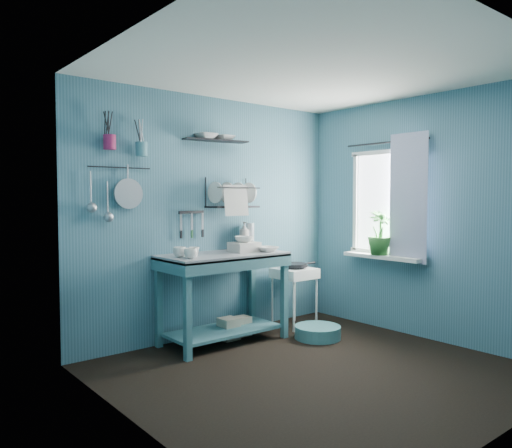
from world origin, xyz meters
TOP-DOWN VIEW (x-y plane):
  - floor at (0.00, 0.00)m, footprint 3.20×3.20m
  - ceiling at (0.00, 0.00)m, footprint 3.20×3.20m
  - wall_back at (0.00, 1.50)m, footprint 3.20×0.00m
  - wall_front at (0.00, -1.50)m, footprint 3.20×0.00m
  - wall_left at (-1.60, 0.00)m, footprint 0.00×3.00m
  - wall_right at (1.60, 0.00)m, footprint 0.00×3.00m
  - work_counter at (-0.10, 1.18)m, footprint 1.35×0.83m
  - mug_left at (-0.58, 1.02)m, footprint 0.12×0.12m
  - mug_mid at (-0.48, 1.12)m, footprint 0.14×0.14m
  - mug_right at (-0.60, 1.18)m, footprint 0.17×0.17m
  - wash_tub at (0.15, 1.16)m, footprint 0.28×0.22m
  - tub_bowl at (0.15, 1.16)m, footprint 0.20×0.19m
  - soap_bottle at (0.32, 1.38)m, footprint 0.11×0.12m
  - water_bottle at (0.42, 1.40)m, footprint 0.09×0.09m
  - counter_bowl at (0.35, 1.03)m, footprint 0.22×0.22m
  - hotplate_stand at (0.89, 1.19)m, footprint 0.42×0.42m
  - frying_pan at (0.89, 1.19)m, footprint 0.30×0.30m
  - knife_strip at (-0.29, 1.47)m, footprint 0.32×0.07m
  - dish_rack at (0.16, 1.37)m, footprint 0.57×0.28m
  - upper_shelf at (-0.04, 1.40)m, footprint 0.72×0.30m
  - shelf_bowl_left at (-0.15, 1.40)m, footprint 0.23×0.23m
  - shelf_bowl_right at (0.07, 1.40)m, footprint 0.24×0.24m
  - utensil_cup_magenta at (-1.17, 1.42)m, footprint 0.11×0.11m
  - utensil_cup_teal at (-0.86, 1.42)m, footprint 0.11×0.11m
  - colander at (-0.98, 1.45)m, footprint 0.28×0.03m
  - ladle_outer at (-1.33, 1.46)m, footprint 0.01×0.01m
  - ladle_inner at (-1.18, 1.46)m, footprint 0.01×0.01m
  - hook_rail at (-1.05, 1.47)m, footprint 0.60×0.01m
  - window_glass at (1.59, 0.45)m, footprint 0.00×1.10m
  - windowsill at (1.50, 0.45)m, footprint 0.16×0.95m
  - curtain at (1.52, 0.15)m, footprint 0.00×1.35m
  - curtain_rod at (1.54, 0.45)m, footprint 0.02×1.05m
  - potted_plant at (1.50, 0.48)m, footprint 0.33×0.33m
  - storage_tin_large at (0.00, 1.23)m, footprint 0.18×0.18m
  - storage_tin_small at (0.20, 1.26)m, footprint 0.15×0.15m
  - floor_basin at (0.73, 0.67)m, footprint 0.48×0.48m

SIDE VIEW (x-z plane):
  - floor at x=0.00m, z-range 0.00..0.00m
  - floor_basin at x=0.73m, z-range 0.00..0.13m
  - storage_tin_small at x=0.20m, z-range 0.00..0.20m
  - storage_tin_large at x=0.00m, z-range 0.00..0.22m
  - hotplate_stand at x=0.89m, z-range 0.00..0.66m
  - work_counter at x=-0.10m, z-range 0.00..0.90m
  - frying_pan at x=0.89m, z-range 0.68..0.71m
  - windowsill at x=1.50m, z-range 0.79..0.83m
  - counter_bowl at x=0.35m, z-range 0.90..0.95m
  - mug_mid at x=-0.48m, z-range 0.90..0.99m
  - mug_left at x=-0.58m, z-range 0.90..0.99m
  - mug_right at x=-0.60m, z-range 0.90..0.99m
  - wash_tub at x=0.15m, z-range 0.90..1.00m
  - tub_bowl at x=0.15m, z-range 1.00..1.06m
  - water_bottle at x=0.42m, z-range 0.90..1.18m
  - soap_bottle at x=0.32m, z-range 0.90..1.20m
  - potted_plant at x=1.50m, z-range 0.83..1.31m
  - wall_back at x=0.00m, z-range -0.35..2.85m
  - wall_front at x=0.00m, z-range -0.35..2.85m
  - wall_left at x=-1.60m, z-range -0.25..2.75m
  - wall_right at x=1.60m, z-range -0.25..2.75m
  - knife_strip at x=-0.29m, z-range 1.29..1.32m
  - window_glass at x=1.59m, z-range 0.85..1.95m
  - ladle_inner at x=-1.18m, z-range 1.30..1.60m
  - curtain at x=1.52m, z-range 0.77..2.12m
  - colander at x=-0.98m, z-range 1.35..1.63m
  - dish_rack at x=0.16m, z-range 1.35..1.67m
  - ladle_outer at x=-1.33m, z-range 1.39..1.69m
  - hook_rail at x=-1.05m, z-range 1.72..1.73m
  - utensil_cup_teal at x=-0.86m, z-range 1.84..1.97m
  - utensil_cup_magenta at x=-1.17m, z-range 1.88..2.01m
  - upper_shelf at x=-0.04m, z-range 2.03..2.05m
  - curtain_rod at x=1.54m, z-range 2.04..2.06m
  - shelf_bowl_right at x=0.07m, z-range 2.03..2.08m
  - shelf_bowl_left at x=-0.15m, z-range 2.06..2.11m
  - ceiling at x=0.00m, z-range 2.50..2.50m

